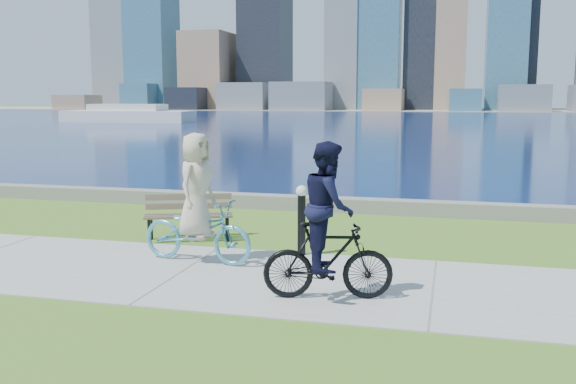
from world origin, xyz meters
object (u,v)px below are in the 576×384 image
Objects in this scene: bollard_lamp at (302,216)px; cyclist_woman at (197,215)px; park_bench at (189,213)px; cyclist_man at (328,234)px.

cyclist_woman is at bearing -149.85° from bollard_lamp.
park_bench is 0.82× the size of cyclist_woman.
cyclist_man reaches higher than bollard_lamp.
park_bench is 4.65m from cyclist_man.
cyclist_woman reaches higher than park_bench.
park_bench is at bearing 35.28° from cyclist_woman.
cyclist_woman is (-1.62, -0.94, 0.11)m from bollard_lamp.
bollard_lamp is 0.58× the size of cyclist_man.
bollard_lamp is 2.58m from cyclist_man.
park_bench is 2.59m from bollard_lamp.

